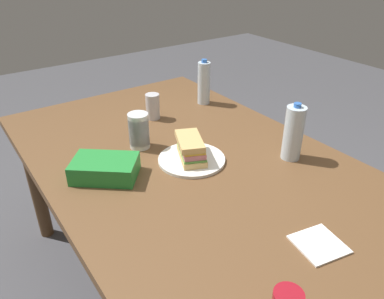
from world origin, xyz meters
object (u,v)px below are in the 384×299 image
(sandwich, at_px, (191,148))
(chip_bag, at_px, (105,168))
(water_bottle_tall, at_px, (293,133))
(plastic_cup_stack, at_px, (139,131))
(water_bottle_spare, at_px, (204,83))
(soda_can_silver, at_px, (153,106))
(dining_table, at_px, (193,177))
(paper_plate, at_px, (192,159))

(sandwich, bearing_deg, chip_bag, 75.25)
(water_bottle_tall, height_order, plastic_cup_stack, water_bottle_tall)
(chip_bag, bearing_deg, sandwich, 24.59)
(plastic_cup_stack, bearing_deg, chip_bag, 121.47)
(water_bottle_spare, xyz_separation_m, soda_can_silver, (-0.02, 0.31, -0.05))
(sandwich, xyz_separation_m, water_bottle_spare, (0.45, -0.39, 0.06))
(plastic_cup_stack, distance_m, soda_can_silver, 0.29)
(sandwich, relative_size, water_bottle_tall, 0.89)
(dining_table, distance_m, chip_bag, 0.35)
(dining_table, distance_m, soda_can_silver, 0.47)
(water_bottle_tall, bearing_deg, chip_bag, 66.02)
(paper_plate, relative_size, water_bottle_spare, 1.12)
(water_bottle_spare, height_order, soda_can_silver, water_bottle_spare)
(sandwich, bearing_deg, water_bottle_tall, -121.80)
(water_bottle_tall, xyz_separation_m, plastic_cup_stack, (0.42, 0.45, -0.03))
(chip_bag, xyz_separation_m, plastic_cup_stack, (0.13, -0.21, 0.04))
(sandwich, distance_m, water_bottle_spare, 0.59)
(chip_bag, bearing_deg, dining_table, 22.78)
(plastic_cup_stack, distance_m, water_bottle_spare, 0.55)
(paper_plate, distance_m, sandwich, 0.05)
(paper_plate, distance_m, plastic_cup_stack, 0.25)
(paper_plate, height_order, sandwich, sandwich)
(sandwich, height_order, water_bottle_spare, water_bottle_spare)
(chip_bag, height_order, soda_can_silver, soda_can_silver)
(dining_table, xyz_separation_m, sandwich, (0.01, -0.00, 0.13))
(paper_plate, distance_m, water_bottle_spare, 0.60)
(dining_table, relative_size, paper_plate, 6.70)
(dining_table, relative_size, sandwich, 8.56)
(water_bottle_spare, relative_size, soda_can_silver, 1.91)
(dining_table, relative_size, chip_bag, 7.64)
(chip_bag, bearing_deg, soda_can_silver, 80.26)
(paper_plate, bearing_deg, water_bottle_spare, -40.88)
(dining_table, bearing_deg, sandwich, -7.81)
(chip_bag, bearing_deg, water_bottle_spare, 66.18)
(dining_table, height_order, paper_plate, paper_plate)
(soda_can_silver, bearing_deg, sandwich, 170.11)
(dining_table, distance_m, plastic_cup_stack, 0.29)
(chip_bag, distance_m, plastic_cup_stack, 0.25)
(dining_table, xyz_separation_m, water_bottle_tall, (-0.20, -0.34, 0.18))
(dining_table, height_order, soda_can_silver, soda_can_silver)
(water_bottle_tall, xyz_separation_m, soda_can_silver, (0.64, 0.26, -0.05))
(sandwich, relative_size, soda_can_silver, 1.68)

